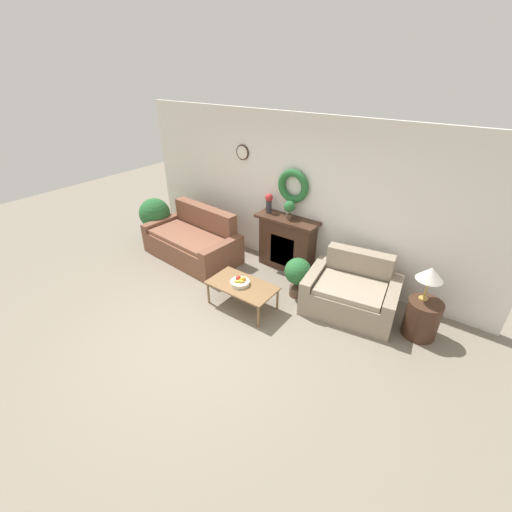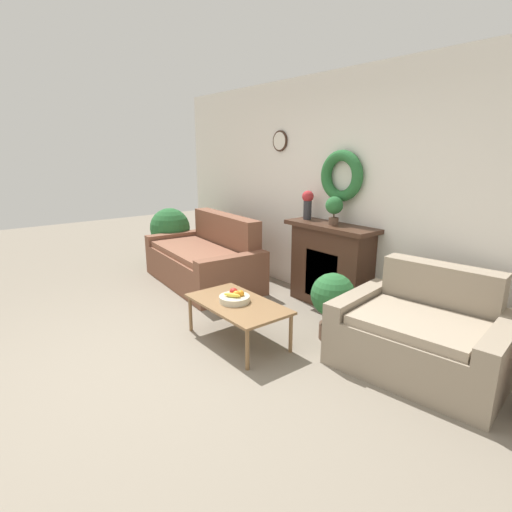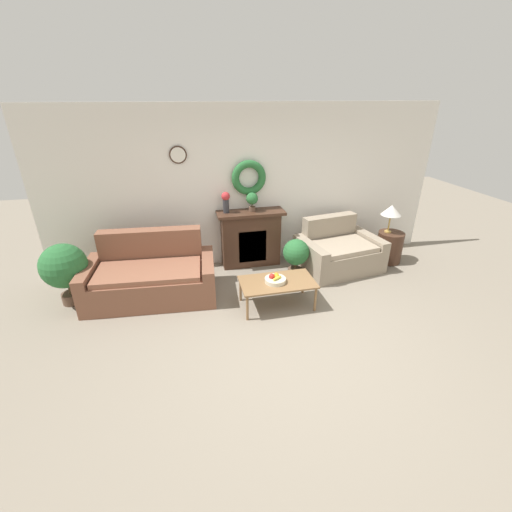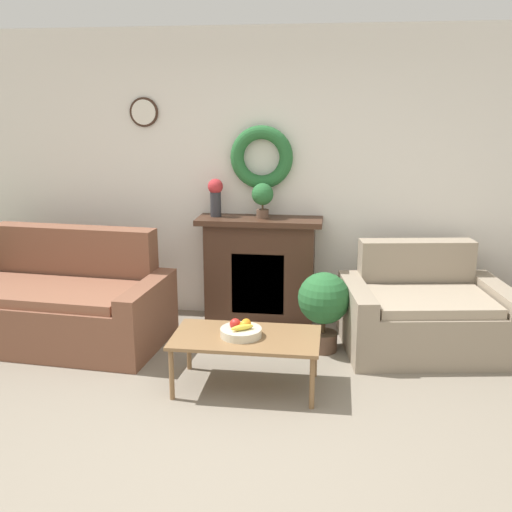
{
  "view_description": "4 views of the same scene",
  "coord_description": "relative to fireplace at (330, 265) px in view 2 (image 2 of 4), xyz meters",
  "views": [
    {
      "loc": [
        2.79,
        -2.39,
        3.37
      ],
      "look_at": [
        0.05,
        1.34,
        0.74
      ],
      "focal_mm": 24.0,
      "sensor_mm": 36.0,
      "label": 1
    },
    {
      "loc": [
        3.0,
        -1.12,
        1.82
      ],
      "look_at": [
        -0.13,
        1.34,
        0.77
      ],
      "focal_mm": 28.0,
      "sensor_mm": 36.0,
      "label": 2
    },
    {
      "loc": [
        -1.18,
        -3.07,
        2.8
      ],
      "look_at": [
        -0.18,
        1.29,
        0.67
      ],
      "focal_mm": 24.0,
      "sensor_mm": 36.0,
      "label": 3
    },
    {
      "loc": [
        0.66,
        -3.01,
        2.02
      ],
      "look_at": [
        0.05,
        1.56,
        0.85
      ],
      "focal_mm": 42.0,
      "sensor_mm": 36.0,
      "label": 4
    }
  ],
  "objects": [
    {
      "name": "potted_plant_on_mantel",
      "position": [
        0.02,
        -0.01,
        0.69
      ],
      "size": [
        0.2,
        0.2,
        0.32
      ],
      "color": "brown",
      "rests_on": "fireplace"
    },
    {
      "name": "ground_plane",
      "position": [
        0.03,
        -2.38,
        -0.51
      ],
      "size": [
        16.0,
        16.0,
        0.0
      ],
      "primitive_type": "plane",
      "color": "gray"
    },
    {
      "name": "vase_on_mantel_left",
      "position": [
        -0.41,
        0.01,
        0.7
      ],
      "size": [
        0.14,
        0.14,
        0.35
      ],
      "color": "#2D2D33",
      "rests_on": "fireplace"
    },
    {
      "name": "fruit_bowl",
      "position": [
        0.05,
        -1.42,
        -0.06
      ],
      "size": [
        0.3,
        0.3,
        0.12
      ],
      "color": "beige",
      "rests_on": "coffee_table"
    },
    {
      "name": "loveseat_right",
      "position": [
        1.46,
        -0.48,
        -0.21
      ],
      "size": [
        1.47,
        1.15,
        0.86
      ],
      "rotation": [
        0.0,
        0.0,
        0.15
      ],
      "color": "gray",
      "rests_on": "ground_plane"
    },
    {
      "name": "couch_left",
      "position": [
        -1.68,
        -0.71,
        -0.18
      ],
      "size": [
        1.95,
        1.13,
        0.95
      ],
      "rotation": [
        0.0,
        0.0,
        -0.08
      ],
      "color": "brown",
      "rests_on": "ground_plane"
    },
    {
      "name": "coffee_table",
      "position": [
        0.08,
        -1.42,
        -0.14
      ],
      "size": [
        1.06,
        0.58,
        0.4
      ],
      "color": "olive",
      "rests_on": "ground_plane"
    },
    {
      "name": "fireplace",
      "position": [
        0.0,
        0.0,
        0.0
      ],
      "size": [
        1.15,
        0.41,
        1.0
      ],
      "color": "#42281C",
      "rests_on": "ground_plane"
    },
    {
      "name": "potted_plant_floor_by_loveseat",
      "position": [
        0.62,
        -0.66,
        -0.08
      ],
      "size": [
        0.43,
        0.43,
        0.68
      ],
      "color": "brown",
      "rests_on": "ground_plane"
    },
    {
      "name": "potted_plant_floor_by_couch",
      "position": [
        -2.84,
        -0.66,
        0.08
      ],
      "size": [
        0.64,
        0.64,
        0.93
      ],
      "color": "brown",
      "rests_on": "ground_plane"
    },
    {
      "name": "wall_back",
      "position": [
        0.02,
        0.2,
        0.85
      ],
      "size": [
        6.8,
        0.19,
        2.7
      ],
      "color": "white",
      "rests_on": "ground_plane"
    }
  ]
}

